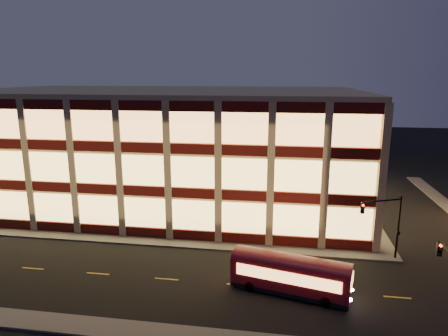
# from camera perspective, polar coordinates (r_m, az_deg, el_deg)

# --- Properties ---
(ground) EXTENTS (200.00, 200.00, 0.00)m
(ground) POSITION_cam_1_polar(r_m,az_deg,el_deg) (40.59, -11.20, -10.86)
(ground) COLOR black
(ground) RESTS_ON ground
(sidewalk_office_south) EXTENTS (54.00, 2.00, 0.15)m
(sidewalk_office_south) POSITION_cam_1_polar(r_m,az_deg,el_deg) (42.47, -14.61, -9.82)
(sidewalk_office_south) COLOR #514F4C
(sidewalk_office_south) RESTS_ON ground
(sidewalk_office_east) EXTENTS (2.00, 30.00, 0.15)m
(sidewalk_office_east) POSITION_cam_1_polar(r_m,az_deg,el_deg) (55.08, 18.70, -4.75)
(sidewalk_office_east) COLOR #514F4C
(sidewalk_office_east) RESTS_ON ground
(sidewalk_near) EXTENTS (100.00, 2.00, 0.15)m
(sidewalk_near) POSITION_cam_1_polar(r_m,az_deg,el_deg) (30.19, -20.14, -20.34)
(sidewalk_near) COLOR #514F4C
(sidewalk_near) RESTS_ON ground
(office_building) EXTENTS (50.45, 30.45, 14.50)m
(office_building) POSITION_cam_1_polar(r_m,az_deg,el_deg) (54.85, -8.43, 3.46)
(office_building) COLOR tan
(office_building) RESTS_ON ground
(traffic_signal_far) EXTENTS (3.79, 1.87, 6.00)m
(traffic_signal_far) POSITION_cam_1_polar(r_m,az_deg,el_deg) (38.10, 22.10, -6.58)
(traffic_signal_far) COLOR black
(traffic_signal_far) RESTS_ON ground
(trolley_bus) EXTENTS (9.23, 4.27, 3.03)m
(trolley_bus) POSITION_cam_1_polar(r_m,az_deg,el_deg) (31.81, 9.46, -14.48)
(trolley_bus) COLOR maroon
(trolley_bus) RESTS_ON ground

